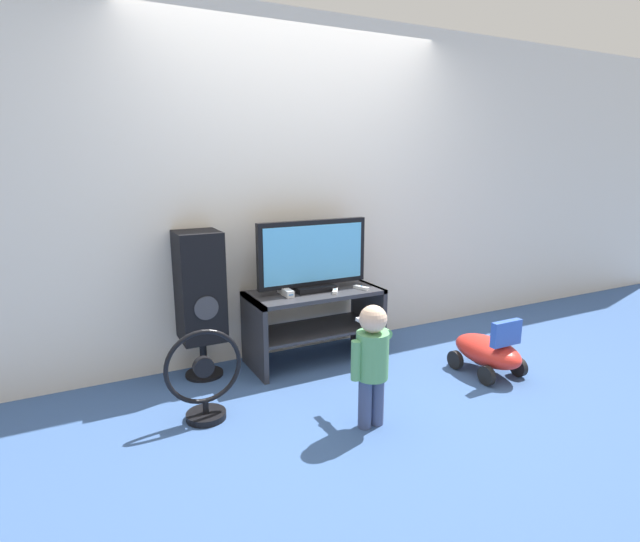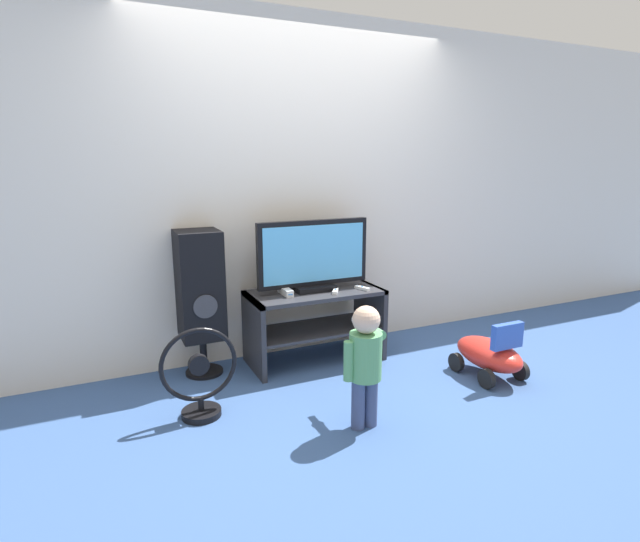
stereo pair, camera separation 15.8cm
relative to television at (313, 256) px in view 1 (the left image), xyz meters
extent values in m
plane|color=#38568C|center=(0.00, -0.26, -0.82)|extent=(16.00, 16.00, 0.00)
cube|color=silver|center=(0.00, 0.30, 0.48)|extent=(10.00, 0.06, 2.60)
cube|color=#2D2D33|center=(0.00, -0.02, -0.28)|extent=(1.01, 0.48, 0.03)
cube|color=#2D2D33|center=(0.00, -0.02, -0.57)|extent=(0.97, 0.44, 0.02)
cube|color=#2D2D33|center=(-0.49, -0.02, -0.54)|extent=(0.04, 0.48, 0.56)
cube|color=#2D2D33|center=(0.49, -0.02, -0.54)|extent=(0.04, 0.48, 0.56)
cube|color=black|center=(0.00, 0.00, -0.24)|extent=(0.31, 0.20, 0.04)
cube|color=black|center=(0.00, 0.00, 0.03)|extent=(0.88, 0.05, 0.49)
cube|color=#59B2EA|center=(0.00, -0.03, 0.03)|extent=(0.81, 0.01, 0.42)
cube|color=white|center=(-0.24, -0.03, -0.24)|extent=(0.06, 0.19, 0.05)
cube|color=#3F8CE5|center=(-0.24, -0.13, -0.24)|extent=(0.03, 0.00, 0.01)
cube|color=white|center=(0.34, -0.14, -0.25)|extent=(0.08, 0.13, 0.02)
cylinder|color=#337FD8|center=(0.34, -0.14, -0.24)|extent=(0.01, 0.01, 0.00)
cube|color=white|center=(0.12, -0.13, -0.25)|extent=(0.10, 0.13, 0.02)
cylinder|color=#337FD8|center=(0.12, -0.13, -0.24)|extent=(0.01, 0.01, 0.00)
cylinder|color=#3F4C72|center=(-0.19, -1.05, -0.67)|extent=(0.08, 0.08, 0.30)
cylinder|color=#3F4C72|center=(-0.11, -1.05, -0.67)|extent=(0.08, 0.08, 0.30)
cylinder|color=#599E66|center=(-0.15, -1.05, -0.38)|extent=(0.19, 0.19, 0.27)
sphere|color=beige|center=(-0.15, -1.05, -0.16)|extent=(0.16, 0.16, 0.16)
cylinder|color=#599E66|center=(-0.26, -1.05, -0.39)|extent=(0.06, 0.06, 0.23)
cylinder|color=#599E66|center=(-0.04, -0.93, -0.28)|extent=(0.06, 0.23, 0.06)
sphere|color=beige|center=(-0.04, -0.82, -0.28)|extent=(0.07, 0.07, 0.07)
cube|color=white|center=(-0.04, -0.78, -0.28)|extent=(0.03, 0.13, 0.02)
cylinder|color=black|center=(-0.84, 0.09, -0.81)|extent=(0.27, 0.27, 0.02)
cylinder|color=black|center=(-0.84, 0.09, -0.68)|extent=(0.05, 0.05, 0.28)
cube|color=black|center=(-0.84, 0.09, -0.15)|extent=(0.30, 0.31, 0.77)
cylinder|color=#38383D|center=(-0.84, -0.07, -0.27)|extent=(0.16, 0.01, 0.16)
cylinder|color=black|center=(-0.99, -0.53, -0.80)|extent=(0.24, 0.24, 0.04)
cylinder|color=black|center=(-0.99, -0.53, -0.74)|extent=(0.04, 0.04, 0.08)
torus|color=black|center=(-0.99, -0.53, -0.48)|extent=(0.46, 0.03, 0.46)
cylinder|color=black|center=(-0.99, -0.53, -0.48)|extent=(0.12, 0.05, 0.12)
ellipsoid|color=red|center=(1.01, -0.81, -0.65)|extent=(0.31, 0.57, 0.20)
cube|color=blue|center=(1.01, -0.97, -0.47)|extent=(0.25, 0.05, 0.18)
cylinder|color=black|center=(0.86, -0.65, -0.75)|extent=(0.04, 0.14, 0.14)
cylinder|color=black|center=(1.17, -0.65, -0.75)|extent=(0.04, 0.14, 0.14)
cylinder|color=black|center=(0.86, -0.97, -0.75)|extent=(0.04, 0.14, 0.14)
cylinder|color=black|center=(1.17, -0.97, -0.75)|extent=(0.04, 0.14, 0.14)
camera|label=1|loc=(-1.64, -3.28, 0.71)|focal=28.00mm
camera|label=2|loc=(-1.50, -3.35, 0.71)|focal=28.00mm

